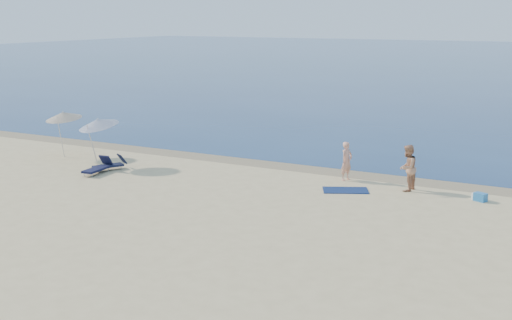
{
  "coord_description": "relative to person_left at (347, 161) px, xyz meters",
  "views": [
    {
      "loc": [
        10.96,
        -7.67,
        7.03
      ],
      "look_at": [
        -1.2,
        16.0,
        1.0
      ],
      "focal_mm": 45.0,
      "sensor_mm": 36.0,
      "label": 1
    }
  ],
  "objects": [
    {
      "name": "sea",
      "position": [
        -2.09,
        81.8,
        -0.84
      ],
      "size": [
        240.0,
        160.0,
        0.01
      ],
      "primitive_type": "cube",
      "color": "#0D2751",
      "rests_on": "ground"
    },
    {
      "name": "wet_sand_strip",
      "position": [
        -2.09,
        1.2,
        -0.84
      ],
      "size": [
        240.0,
        1.6,
        0.0
      ],
      "primitive_type": "cube",
      "color": "#847254",
      "rests_on": "ground"
    },
    {
      "name": "person_left",
      "position": [
        0.0,
        0.0,
        0.0
      ],
      "size": [
        0.59,
        0.72,
        1.69
      ],
      "primitive_type": "imported",
      "rotation": [
        0.0,
        0.0,
        1.22
      ],
      "color": "#DF967D",
      "rests_on": "ground"
    },
    {
      "name": "person_right",
      "position": [
        2.77,
        -0.5,
        0.11
      ],
      "size": [
        0.82,
        1.0,
        1.91
      ],
      "primitive_type": "imported",
      "rotation": [
        0.0,
        0.0,
        -1.68
      ],
      "color": "tan",
      "rests_on": "ground"
    },
    {
      "name": "beach_towel",
      "position": [
        0.56,
        -1.65,
        -0.83
      ],
      "size": [
        2.09,
        1.69,
        0.03
      ],
      "primitive_type": "cube",
      "rotation": [
        0.0,
        0.0,
        0.43
      ],
      "color": "#0E1D47",
      "rests_on": "ground"
    },
    {
      "name": "white_bag",
      "position": [
        5.55,
        -0.6,
        -0.71
      ],
      "size": [
        0.4,
        0.38,
        0.27
      ],
      "primitive_type": "cube",
      "rotation": [
        0.0,
        0.0,
        -0.41
      ],
      "color": "white",
      "rests_on": "ground"
    },
    {
      "name": "blue_cooler",
      "position": [
        5.7,
        -0.71,
        -0.68
      ],
      "size": [
        0.54,
        0.48,
        0.32
      ],
      "primitive_type": "cube",
      "rotation": [
        0.0,
        0.0,
        -0.41
      ],
      "color": "#206AB0",
      "rests_on": "ground"
    },
    {
      "name": "umbrella_near",
      "position": [
        -11.33,
        -2.82,
        1.24
      ],
      "size": [
        2.48,
        2.49,
        2.48
      ],
      "rotation": [
        0.0,
        0.0,
        -0.41
      ],
      "color": "silver",
      "rests_on": "ground"
    },
    {
      "name": "umbrella_far",
      "position": [
        -14.33,
        -1.91,
        1.25
      ],
      "size": [
        2.08,
        2.11,
        2.43
      ],
      "rotation": [
        0.0,
        0.0,
        -0.17
      ],
      "color": "silver",
      "rests_on": "ground"
    },
    {
      "name": "lounger_left",
      "position": [
        -10.45,
        -3.98,
        -0.58
      ],
      "size": [
        0.67,
        1.71,
        0.74
      ],
      "rotation": [
        0.0,
        0.0,
        0.08
      ],
      "color": "#121534",
      "rests_on": "ground"
    },
    {
      "name": "lounger_right",
      "position": [
        -10.37,
        -3.2,
        -0.6
      ],
      "size": [
        1.22,
        1.6,
        0.68
      ],
      "rotation": [
        0.0,
        0.0,
        -0.52
      ],
      "color": "black",
      "rests_on": "ground"
    }
  ]
}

